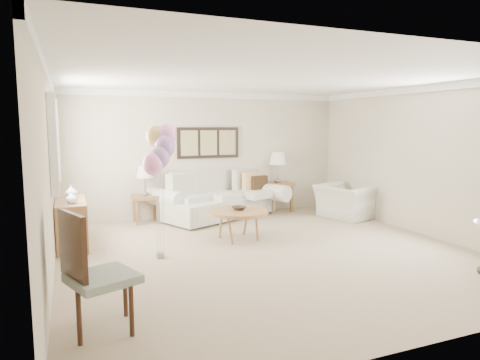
{
  "coord_description": "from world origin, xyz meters",
  "views": [
    {
      "loc": [
        -2.76,
        -5.66,
        1.92
      ],
      "look_at": [
        -0.24,
        0.6,
        1.05
      ],
      "focal_mm": 32.0,
      "sensor_mm": 36.0,
      "label": 1
    }
  ],
  "objects_px": {
    "balloon_cluster": "(160,148)",
    "sofa": "(219,199)",
    "accent_chair": "(93,270)",
    "coffee_table": "(238,213)",
    "armchair": "(345,201)"
  },
  "relations": [
    {
      "from": "coffee_table",
      "to": "armchair",
      "type": "bearing_deg",
      "value": 15.82
    },
    {
      "from": "sofa",
      "to": "armchair",
      "type": "bearing_deg",
      "value": -22.87
    },
    {
      "from": "coffee_table",
      "to": "balloon_cluster",
      "type": "height_order",
      "value": "balloon_cluster"
    },
    {
      "from": "sofa",
      "to": "accent_chair",
      "type": "distance_m",
      "value": 5.09
    },
    {
      "from": "balloon_cluster",
      "to": "accent_chair",
      "type": "bearing_deg",
      "value": -117.7
    },
    {
      "from": "sofa",
      "to": "balloon_cluster",
      "type": "distance_m",
      "value": 3.1
    },
    {
      "from": "sofa",
      "to": "armchair",
      "type": "relative_size",
      "value": 2.83
    },
    {
      "from": "sofa",
      "to": "accent_chair",
      "type": "height_order",
      "value": "accent_chair"
    },
    {
      "from": "sofa",
      "to": "balloon_cluster",
      "type": "height_order",
      "value": "balloon_cluster"
    },
    {
      "from": "balloon_cluster",
      "to": "sofa",
      "type": "bearing_deg",
      "value": 53.89
    },
    {
      "from": "accent_chair",
      "to": "balloon_cluster",
      "type": "bearing_deg",
      "value": 62.3
    },
    {
      "from": "sofa",
      "to": "accent_chair",
      "type": "relative_size",
      "value": 2.61
    },
    {
      "from": "sofa",
      "to": "balloon_cluster",
      "type": "relative_size",
      "value": 1.53
    },
    {
      "from": "coffee_table",
      "to": "balloon_cluster",
      "type": "relative_size",
      "value": 0.51
    },
    {
      "from": "accent_chair",
      "to": "balloon_cluster",
      "type": "xyz_separation_m",
      "value": [
        1.04,
        1.99,
        1.0
      ]
    }
  ]
}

